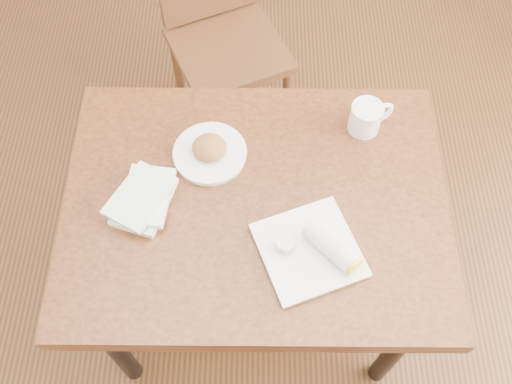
{
  "coord_description": "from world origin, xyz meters",
  "views": [
    {
      "loc": [
        0.01,
        -0.78,
        2.17
      ],
      "look_at": [
        0.0,
        0.0,
        0.8
      ],
      "focal_mm": 40.0,
      "sensor_mm": 36.0,
      "label": 1
    }
  ],
  "objects_px": {
    "table": "(256,215)",
    "book_stack": "(144,198)",
    "chair_far": "(220,21)",
    "coffee_mug": "(367,117)",
    "plate_scone": "(210,151)",
    "plate_burrito": "(316,249)"
  },
  "relations": [
    {
      "from": "table",
      "to": "book_stack",
      "type": "xyz_separation_m",
      "value": [
        -0.31,
        -0.01,
        0.11
      ]
    },
    {
      "from": "chair_far",
      "to": "coffee_mug",
      "type": "height_order",
      "value": "chair_far"
    },
    {
      "from": "chair_far",
      "to": "plate_scone",
      "type": "bearing_deg",
      "value": -89.07
    },
    {
      "from": "coffee_mug",
      "to": "table",
      "type": "bearing_deg",
      "value": -141.69
    },
    {
      "from": "plate_scone",
      "to": "book_stack",
      "type": "distance_m",
      "value": 0.24
    },
    {
      "from": "table",
      "to": "book_stack",
      "type": "bearing_deg",
      "value": -178.44
    },
    {
      "from": "book_stack",
      "to": "coffee_mug",
      "type": "bearing_deg",
      "value": 22.71
    },
    {
      "from": "chair_far",
      "to": "plate_burrito",
      "type": "xyz_separation_m",
      "value": [
        0.31,
        -1.08,
        0.23
      ]
    },
    {
      "from": "plate_burrito",
      "to": "book_stack",
      "type": "relative_size",
      "value": 1.42
    },
    {
      "from": "plate_scone",
      "to": "plate_burrito",
      "type": "xyz_separation_m",
      "value": [
        0.3,
        -0.31,
        0.0
      ]
    },
    {
      "from": "plate_scone",
      "to": "coffee_mug",
      "type": "xyz_separation_m",
      "value": [
        0.47,
        0.11,
        0.03
      ]
    },
    {
      "from": "plate_scone",
      "to": "plate_burrito",
      "type": "height_order",
      "value": "plate_burrito"
    },
    {
      "from": "plate_scone",
      "to": "book_stack",
      "type": "height_order",
      "value": "plate_scone"
    },
    {
      "from": "plate_scone",
      "to": "coffee_mug",
      "type": "bearing_deg",
      "value": 12.97
    },
    {
      "from": "coffee_mug",
      "to": "book_stack",
      "type": "bearing_deg",
      "value": -157.29
    },
    {
      "from": "plate_scone",
      "to": "plate_burrito",
      "type": "distance_m",
      "value": 0.43
    },
    {
      "from": "chair_far",
      "to": "book_stack",
      "type": "distance_m",
      "value": 0.97
    },
    {
      "from": "table",
      "to": "chair_far",
      "type": "bearing_deg",
      "value": 99.23
    },
    {
      "from": "table",
      "to": "book_stack",
      "type": "relative_size",
      "value": 4.75
    },
    {
      "from": "table",
      "to": "plate_scone",
      "type": "xyz_separation_m",
      "value": [
        -0.14,
        0.15,
        0.11
      ]
    },
    {
      "from": "plate_burrito",
      "to": "plate_scone",
      "type": "bearing_deg",
      "value": 133.59
    },
    {
      "from": "table",
      "to": "chair_far",
      "type": "height_order",
      "value": "chair_far"
    }
  ]
}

